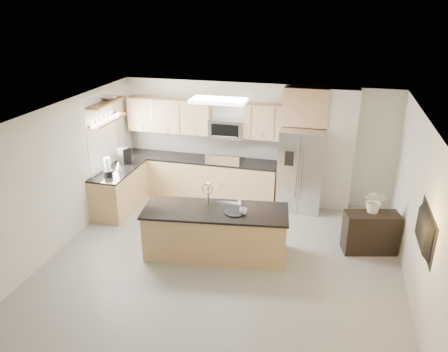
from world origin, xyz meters
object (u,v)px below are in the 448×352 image
(refrigerator, at_px, (301,169))
(flower_vase, at_px, (376,195))
(island, at_px, (216,232))
(kettle, at_px, (119,166))
(cup, at_px, (243,211))
(credenza, at_px, (370,233))
(platter, at_px, (235,212))
(coffee_maker, at_px, (124,156))
(range, at_px, (225,179))
(microwave, at_px, (227,128))
(blender, at_px, (108,168))
(bowl, at_px, (108,98))
(television, at_px, (420,230))

(refrigerator, relative_size, flower_vase, 2.74)
(island, relative_size, kettle, 11.59)
(island, distance_m, cup, 0.70)
(credenza, relative_size, platter, 2.48)
(cup, height_order, coffee_maker, coffee_maker)
(coffee_maker, bearing_deg, range, 18.28)
(range, distance_m, kettle, 2.37)
(cup, distance_m, platter, 0.15)
(microwave, bearing_deg, range, -90.00)
(refrigerator, relative_size, cup, 13.27)
(coffee_maker, xyz_separation_m, flower_vase, (5.17, -0.77, -0.01))
(platter, bearing_deg, blender, 163.35)
(credenza, distance_m, blender, 5.19)
(refrigerator, xyz_separation_m, bowl, (-3.91, -0.81, 1.50))
(refrigerator, bearing_deg, flower_vase, -45.11)
(cup, xyz_separation_m, kettle, (-2.92, 1.23, 0.10))
(cup, bearing_deg, range, 111.11)
(refrigerator, distance_m, television, 3.62)
(platter, distance_m, coffee_maker, 3.28)
(kettle, relative_size, television, 0.21)
(range, height_order, island, island)
(range, height_order, bowl, bowl)
(cup, xyz_separation_m, flower_vase, (2.17, 0.87, 0.15))
(blender, relative_size, television, 0.37)
(blender, distance_m, television, 5.83)
(blender, xyz_separation_m, kettle, (0.05, 0.37, -0.07))
(platter, bearing_deg, credenza, 18.55)
(cup, bearing_deg, microwave, 110.13)
(flower_vase, bearing_deg, coffee_maker, 171.51)
(microwave, height_order, bowl, bowl)
(credenza, height_order, coffee_maker, coffee_maker)
(platter, xyz_separation_m, flower_vase, (2.32, 0.85, 0.20))
(microwave, bearing_deg, flower_vase, -27.33)
(cup, distance_m, flower_vase, 2.34)
(range, xyz_separation_m, coffee_maker, (-2.10, -0.69, 0.61))
(coffee_maker, bearing_deg, credenza, -9.27)
(range, height_order, coffee_maker, coffee_maker)
(cup, distance_m, coffee_maker, 3.42)
(microwave, height_order, cup, microwave)
(refrigerator, height_order, flower_vase, refrigerator)
(island, height_order, kettle, island)
(flower_vase, bearing_deg, refrigerator, 134.89)
(refrigerator, bearing_deg, microwave, 174.14)
(range, distance_m, platter, 2.46)
(island, xyz_separation_m, coffee_maker, (-2.49, 1.60, 0.65))
(microwave, distance_m, cup, 2.71)
(refrigerator, bearing_deg, island, -119.24)
(coffee_maker, bearing_deg, cup, -28.66)
(island, xyz_separation_m, credenza, (2.67, 0.76, -0.06))
(bowl, relative_size, flower_vase, 0.64)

